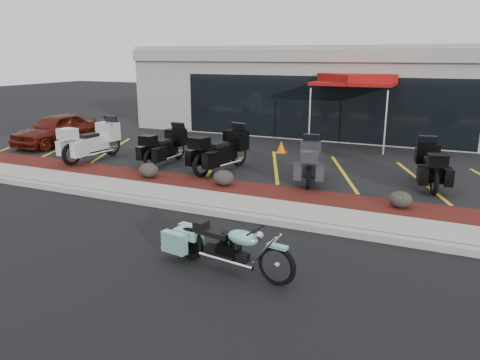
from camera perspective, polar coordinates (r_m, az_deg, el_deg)
The scene contains 18 objects.
ground at distance 10.36m, azimuth -6.63°, elevation -5.55°, with size 90.00×90.00×0.00m, color black.
curb at distance 11.07m, azimuth -4.24°, elevation -3.72°, with size 24.00×0.25×0.15m, color gray.
sidewalk at distance 11.65m, azimuth -2.58°, elevation -2.72°, with size 24.00×1.20×0.15m, color gray.
mulch_bed at distance 12.68m, azimuth -0.10°, elevation -1.20°, with size 24.00×1.20×0.16m, color #340D0B.
upper_lot at distance 17.59m, azimuth 7.30°, elevation 3.26°, with size 26.00×9.60×0.15m, color black.
dealership_building at distance 23.35m, azimuth 12.20°, elevation 10.71°, with size 18.00×8.16×4.00m.
boulder_left at distance 13.88m, azimuth -11.08°, elevation 1.19°, with size 0.60×0.50×0.42m, color black.
boulder_mid at distance 12.78m, azimuth -2.03°, elevation 0.28°, with size 0.60×0.50×0.42m, color black.
boulder_right at distance 11.55m, azimuth 18.97°, elevation -2.26°, with size 0.55×0.45×0.39m, color black.
hero_cruiser at distance 7.61m, azimuth 4.54°, elevation -9.65°, with size 2.57×0.65×0.90m, color #75B7A8, non-canonical shape.
touring_white at distance 17.18m, azimuth -15.41°, elevation 5.26°, with size 2.47×0.94×1.44m, color silver, non-canonical shape.
touring_black_front at distance 16.11m, azimuth -7.54°, elevation 4.75°, with size 2.19×0.84×1.28m, color black, non-canonical shape.
touring_black_mid at distance 14.96m, azimuth -0.15°, elevation 4.36°, with size 2.43×0.93×1.41m, color black, non-canonical shape.
touring_grey at distance 13.99m, azimuth 8.61°, elevation 3.08°, with size 2.14×0.82×1.24m, color #2E2F34, non-canonical shape.
touring_black_rear at distance 14.33m, azimuth 21.73°, elevation 2.55°, with size 2.20×0.84×1.28m, color black, non-canonical shape.
parked_car at distance 19.96m, azimuth -21.55°, elevation 5.76°, with size 1.47×3.65×1.24m, color #4E130B.
traffic_cone at distance 17.19m, azimuth 5.04°, elevation 4.05°, with size 0.35×0.35×0.44m, color #E65C07.
popup_canopy at distance 18.92m, azimuth 13.98°, elevation 11.69°, with size 3.77×3.77×2.77m.
Camera 1 is at (5.10, -8.26, 3.62)m, focal length 35.00 mm.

